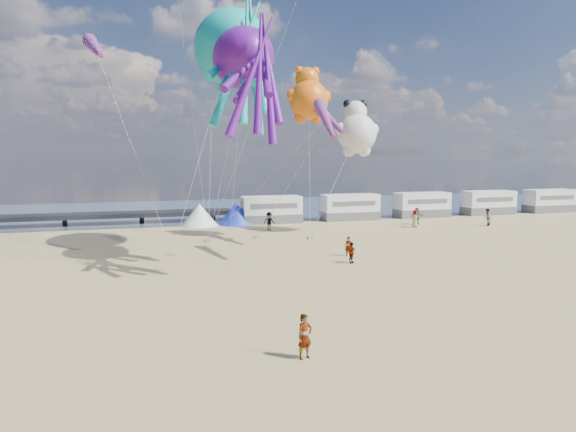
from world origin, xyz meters
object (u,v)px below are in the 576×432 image
at_px(motorhome_4, 549,201).
at_px(beachgoer_2, 269,221).
at_px(sandbag_c, 310,238).
at_px(beachgoer_4, 417,216).
at_px(beachgoer_1, 487,217).
at_px(beachgoer_5, 348,246).
at_px(motorhome_0, 271,210).
at_px(kite_teddy_orange, 309,100).
at_px(kite_panda, 357,134).
at_px(kite_octopus_teal, 231,47).
at_px(kite_octopus_purple, 243,58).
at_px(windsock_right, 326,119).
at_px(motorhome_3, 488,203).
at_px(tent_white, 199,215).
at_px(sandbag_d, 257,237).
at_px(standing_person, 305,336).
at_px(sandbag_b, 230,239).
at_px(sandbag_e, 209,240).
at_px(beachgoer_0, 415,219).
at_px(windsock_mid, 329,120).
at_px(sandbag_a, 172,254).
at_px(tent_blue, 236,213).
at_px(motorhome_1, 350,207).
at_px(motorhome_2, 422,205).
at_px(beachgoer_3, 351,253).

xyz_separation_m(motorhome_4, beachgoer_2, (-39.59, -5.44, -0.56)).
bearing_deg(sandbag_c, beachgoer_4, 22.31).
xyz_separation_m(beachgoer_1, beachgoer_2, (-23.36, 3.24, 0.01)).
bearing_deg(beachgoer_5, motorhome_0, 132.26).
bearing_deg(kite_teddy_orange, kite_panda, 11.51).
bearing_deg(kite_panda, kite_octopus_teal, -162.33).
bearing_deg(kite_octopus_purple, windsock_right, 15.64).
relative_size(motorhome_3, kite_teddy_orange, 1.11).
relative_size(beachgoer_5, kite_teddy_orange, 0.25).
bearing_deg(kite_teddy_orange, tent_white, 117.44).
distance_m(sandbag_d, kite_octopus_teal, 16.83).
xyz_separation_m(standing_person, kite_teddy_orange, (8.66, 25.79, 11.56)).
xyz_separation_m(kite_teddy_orange, windsock_right, (-1.65, -8.87, -2.23)).
height_order(sandbag_b, sandbag_e, same).
bearing_deg(kite_panda, sandbag_d, 178.45).
bearing_deg(motorhome_3, beachgoer_0, -153.02).
height_order(beachgoer_2, kite_octopus_teal, kite_octopus_teal).
distance_m(sandbag_b, windsock_mid, 13.78).
xyz_separation_m(beachgoer_4, kite_panda, (-8.98, -3.85, 8.74)).
distance_m(kite_octopus_purple, windsock_mid, 10.09).
xyz_separation_m(standing_person, sandbag_a, (-3.69, 21.59, -0.77)).
bearing_deg(motorhome_0, sandbag_d, -111.54).
bearing_deg(kite_octopus_purple, sandbag_a, 164.49).
relative_size(sandbag_c, windsock_right, 0.09).
bearing_deg(sandbag_c, motorhome_0, 93.70).
relative_size(beachgoer_4, sandbag_e, 3.66).
bearing_deg(tent_blue, motorhome_1, 0.00).
height_order(beachgoer_0, beachgoer_5, beachgoer_0).
bearing_deg(beachgoer_0, kite_teddy_orange, 148.25).
relative_size(beachgoer_2, sandbag_a, 3.75).
bearing_deg(sandbag_a, sandbag_b, 45.55).
bearing_deg(motorhome_4, standing_person, -141.00).
distance_m(motorhome_2, kite_octopus_purple, 34.98).
distance_m(beachgoer_3, beachgoer_5, 2.51).
bearing_deg(sandbag_a, kite_octopus_teal, 14.75).
xyz_separation_m(tent_white, beachgoer_0, (21.74, -7.52, -0.29)).
bearing_deg(beachgoer_4, motorhome_3, 20.34).
relative_size(motorhome_0, sandbag_d, 13.20).
bearing_deg(beachgoer_2, motorhome_0, -75.70).
relative_size(motorhome_1, sandbag_e, 13.20).
height_order(beachgoer_0, windsock_right, windsock_right).
bearing_deg(beachgoer_4, sandbag_b, -170.36).
relative_size(sandbag_b, sandbag_e, 1.00).
bearing_deg(standing_person, windsock_right, 50.06).
bearing_deg(kite_teddy_orange, sandbag_c, 2.01).
distance_m(beachgoer_4, sandbag_e, 23.86).
xyz_separation_m(motorhome_2, beachgoer_0, (-5.26, -7.52, -0.59)).
distance_m(beachgoer_2, beachgoer_5, 14.47).
height_order(motorhome_4, sandbag_c, motorhome_4).
bearing_deg(motorhome_1, beachgoer_2, -153.89).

